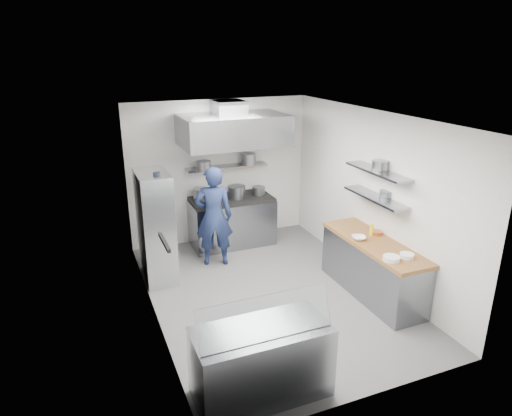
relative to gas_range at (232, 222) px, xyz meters
name	(u,v)px	position (x,y,z in m)	size (l,w,h in m)	color
floor	(270,293)	(-0.10, -2.10, -0.45)	(5.00, 5.00, 0.00)	#49494B
ceiling	(272,116)	(-0.10, -2.10, 2.35)	(5.00, 5.00, 0.00)	silver
wall_back	(220,171)	(-0.10, 0.40, 0.95)	(3.60, 0.02, 2.80)	white
wall_front	(371,288)	(-0.10, -4.60, 0.95)	(3.60, 0.02, 2.80)	white
wall_left	(150,228)	(-1.90, -2.10, 0.95)	(5.00, 0.02, 2.80)	white
wall_right	(372,197)	(1.70, -2.10, 0.95)	(5.00, 0.02, 2.80)	white
gas_range	(232,222)	(0.00, 0.00, 0.00)	(1.60, 0.80, 0.90)	gray
cooktop	(232,199)	(0.00, 0.00, 0.48)	(1.57, 0.78, 0.06)	black
stock_pot_left	(201,193)	(-0.56, 0.19, 0.61)	(0.30, 0.30, 0.20)	slate
stock_pot_mid	(237,192)	(0.09, -0.04, 0.63)	(0.34, 0.34, 0.24)	slate
stock_pot_right	(259,190)	(0.57, 0.00, 0.59)	(0.26, 0.26, 0.16)	slate
over_range_shelf	(227,167)	(0.00, 0.24, 1.07)	(1.60, 0.30, 0.04)	gray
shelf_pot_a	(204,166)	(-0.52, 0.06, 1.18)	(0.27, 0.27, 0.18)	slate
shelf_pot_b	(248,159)	(0.43, 0.18, 1.20)	(0.29, 0.29, 0.22)	slate
extractor_hood	(233,130)	(0.00, -0.18, 1.85)	(1.90, 1.15, 0.55)	gray
hood_duct	(229,107)	(0.00, 0.05, 2.23)	(0.55, 0.55, 0.24)	slate
red_firebox	(157,178)	(-1.35, 0.34, 0.97)	(0.22, 0.10, 0.26)	red
chef	(214,216)	(-0.59, -0.73, 0.46)	(0.66, 0.43, 1.81)	#182348
wire_rack	(156,227)	(-1.63, -0.89, 0.48)	(0.50, 0.90, 1.85)	silver
rack_bin_a	(159,240)	(-1.63, -1.15, 0.35)	(0.16, 0.19, 0.17)	white
rack_bin_b	(153,203)	(-1.63, -0.76, 0.85)	(0.15, 0.20, 0.17)	yellow
rack_jar	(157,178)	(-1.58, -1.07, 1.35)	(0.12, 0.12, 0.18)	black
knife_strip	(164,242)	(-1.88, -3.00, 1.10)	(0.04, 0.55, 0.05)	black
prep_counter_base	(372,270)	(1.38, -2.70, -0.03)	(0.62, 2.00, 0.84)	gray
prep_counter_top	(375,243)	(1.38, -2.70, 0.42)	(0.65, 2.04, 0.06)	#915E2F
plate_stack_a	(391,258)	(1.20, -3.33, 0.48)	(0.24, 0.24, 0.06)	white
plate_stack_b	(407,256)	(1.45, -3.34, 0.48)	(0.20, 0.20, 0.06)	white
copper_pan	(376,233)	(1.57, -2.47, 0.48)	(0.17, 0.17, 0.06)	#D8693D
squeeze_bottle	(372,230)	(1.48, -2.47, 0.54)	(0.07, 0.07, 0.18)	yellow
mixing_bowl	(359,238)	(1.19, -2.54, 0.48)	(0.21, 0.21, 0.05)	white
wall_shelf_lower	(375,197)	(1.54, -2.40, 1.05)	(0.30, 1.30, 0.04)	gray
wall_shelf_upper	(378,171)	(1.54, -2.40, 1.47)	(0.30, 1.30, 0.04)	gray
shelf_pot_c	(387,194)	(1.68, -2.48, 1.12)	(0.21, 0.21, 0.10)	slate
shelf_pot_d	(380,165)	(1.59, -2.38, 1.56)	(0.25, 0.25, 0.14)	slate
display_case	(261,362)	(-1.10, -4.10, -0.03)	(1.50, 0.70, 0.85)	gray
display_glass	(266,317)	(-1.10, -4.22, 0.62)	(1.47, 0.02, 0.45)	silver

